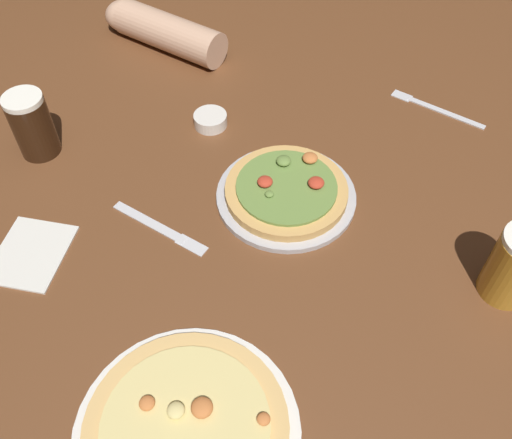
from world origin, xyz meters
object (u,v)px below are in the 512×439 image
(ramekin_sauce, at_px, (210,120))
(diner_arm, at_px, (160,29))
(fork_left, at_px, (435,108))
(beer_mug_dark, at_px, (32,124))
(pizza_plate_near, at_px, (187,429))
(pizza_plate_far, at_px, (286,192))
(napkin_folded, at_px, (31,253))
(knife_right, at_px, (160,227))

(ramekin_sauce, xyz_separation_m, diner_arm, (-0.14, 0.30, 0.03))
(fork_left, bearing_deg, beer_mug_dark, -170.67)
(pizza_plate_near, bearing_deg, diner_arm, 98.96)
(fork_left, height_order, diner_arm, diner_arm)
(pizza_plate_far, relative_size, beer_mug_dark, 1.95)
(napkin_folded, height_order, diner_arm, diner_arm)
(beer_mug_dark, distance_m, napkin_folded, 0.28)
(pizza_plate_near, xyz_separation_m, beer_mug_dark, (-0.36, 0.59, 0.05))
(pizza_plate_near, xyz_separation_m, pizza_plate_far, (0.15, 0.45, 0.00))
(pizza_plate_far, height_order, knife_right, pizza_plate_far)
(ramekin_sauce, bearing_deg, fork_left, 6.75)
(pizza_plate_far, distance_m, ramekin_sauce, 0.27)
(beer_mug_dark, relative_size, napkin_folded, 0.93)
(diner_arm, bearing_deg, napkin_folded, -103.38)
(beer_mug_dark, bearing_deg, ramekin_sauce, 12.96)
(pizza_plate_near, distance_m, diner_arm, 0.98)
(pizza_plate_near, relative_size, ramekin_sauce, 4.50)
(pizza_plate_near, distance_m, ramekin_sauce, 0.67)
(pizza_plate_far, distance_m, napkin_folded, 0.48)
(napkin_folded, bearing_deg, beer_mug_dark, 100.34)
(napkin_folded, relative_size, fork_left, 0.77)
(ramekin_sauce, xyz_separation_m, napkin_folded, (-0.30, -0.35, -0.01))
(pizza_plate_far, height_order, fork_left, pizza_plate_far)
(ramekin_sauce, height_order, knife_right, ramekin_sauce)
(fork_left, height_order, knife_right, same)
(pizza_plate_near, relative_size, knife_right, 1.71)
(pizza_plate_near, xyz_separation_m, ramekin_sauce, (-0.01, 0.67, -0.00))
(ramekin_sauce, bearing_deg, beer_mug_dark, -167.04)
(pizza_plate_near, bearing_deg, fork_left, 55.92)
(beer_mug_dark, bearing_deg, pizza_plate_near, -58.52)
(pizza_plate_near, bearing_deg, knife_right, 102.87)
(beer_mug_dark, height_order, diner_arm, beer_mug_dark)
(pizza_plate_far, bearing_deg, pizza_plate_near, -108.34)
(napkin_folded, xyz_separation_m, diner_arm, (0.16, 0.66, 0.04))
(fork_left, bearing_deg, diner_arm, 159.25)
(diner_arm, bearing_deg, beer_mug_dark, -118.24)
(pizza_plate_near, distance_m, pizza_plate_far, 0.48)
(ramekin_sauce, bearing_deg, napkin_folded, -130.29)
(pizza_plate_far, distance_m, diner_arm, 0.60)
(napkin_folded, distance_m, fork_left, 0.90)
(ramekin_sauce, relative_size, fork_left, 0.37)
(beer_mug_dark, height_order, fork_left, beer_mug_dark)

